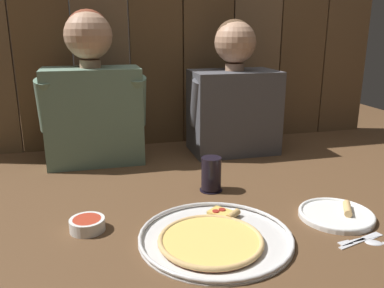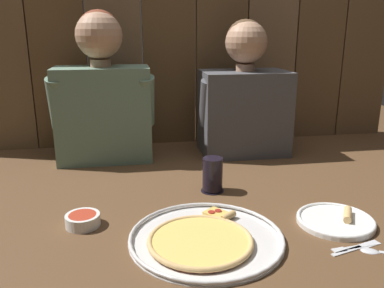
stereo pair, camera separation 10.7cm
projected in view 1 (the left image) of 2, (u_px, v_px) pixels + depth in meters
ground_plane at (201, 209)px, 1.23m from camera, size 3.20×3.20×0.00m
pizza_tray at (214, 238)px, 1.04m from camera, size 0.41×0.41×0.03m
dinner_plate at (337, 214)px, 1.17m from camera, size 0.22×0.22×0.03m
drinking_glass at (211, 174)px, 1.35m from camera, size 0.08×0.08×0.12m
dipping_bowl at (87, 224)px, 1.09m from camera, size 0.10×0.10×0.03m
table_fork at (358, 240)px, 1.04m from camera, size 0.13×0.03×0.01m
table_knife at (361, 240)px, 1.04m from camera, size 0.15×0.06×0.01m
table_spoon at (383, 242)px, 1.03m from camera, size 0.14×0.08×0.01m
diner_left at (92, 95)px, 1.59m from camera, size 0.41×0.21×0.60m
diner_right at (234, 96)px, 1.74m from camera, size 0.40×0.24×0.57m
wooden_backdrop_wall at (155, 10)px, 1.77m from camera, size 2.19×0.03×1.22m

